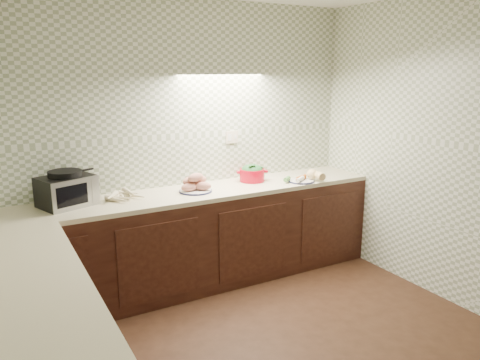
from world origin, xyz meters
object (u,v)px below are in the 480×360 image
parsnip_pile (120,196)px  sweet_potato_plate (195,185)px  dutch_oven (252,173)px  veg_plate (306,177)px  toaster_oven (67,190)px  onion_bowl (194,183)px

parsnip_pile → sweet_potato_plate: size_ratio=1.31×
parsnip_pile → dutch_oven: dutch_oven is taller
veg_plate → sweet_potato_plate: bearing=171.1°
toaster_oven → onion_bowl: (1.12, 0.03, -0.09)m
dutch_oven → veg_plate: (0.46, -0.26, -0.04)m
parsnip_pile → onion_bowl: bearing=4.5°
veg_plate → toaster_oven: bearing=173.0°
parsnip_pile → sweet_potato_plate: 0.67m
parsnip_pile → toaster_oven: bearing=176.4°
sweet_potato_plate → dutch_oven: (0.65, 0.09, 0.02)m
veg_plate → onion_bowl: bearing=164.5°
toaster_oven → dutch_oven: 1.73m
onion_bowl → veg_plate: 1.11m
sweet_potato_plate → onion_bowl: (0.04, 0.12, -0.02)m
onion_bowl → dutch_oven: (0.61, -0.03, 0.04)m
onion_bowl → dutch_oven: 0.61m
parsnip_pile → onion_bowl: size_ratio=2.55×
toaster_oven → sweet_potato_plate: 1.09m
parsnip_pile → onion_bowl: onion_bowl is taller
onion_bowl → sweet_potato_plate: bearing=-108.2°
sweet_potato_plate → veg_plate: 1.12m
toaster_oven → veg_plate: toaster_oven is taller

